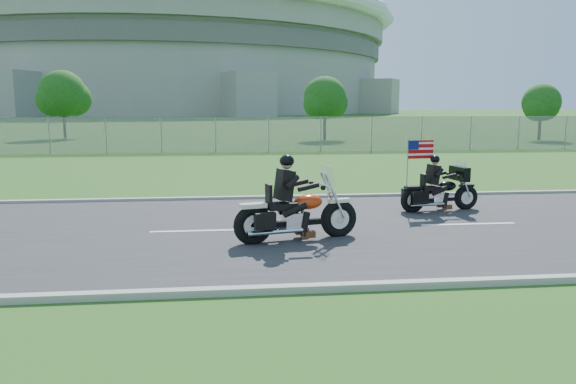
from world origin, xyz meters
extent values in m
plane|color=#1F4515|center=(0.00, 0.00, 0.00)|extent=(420.00, 420.00, 0.00)
cube|color=#28282B|center=(0.00, 0.00, 0.02)|extent=(120.00, 8.00, 0.04)
cube|color=#9E9B93|center=(0.00, 4.05, 0.05)|extent=(120.00, 0.18, 0.12)
cube|color=#9E9B93|center=(0.00, -4.05, 0.05)|extent=(120.00, 0.18, 0.12)
cube|color=gray|center=(-5.00, 20.00, 1.00)|extent=(60.00, 0.03, 2.00)
cylinder|color=#A3A099|center=(-20.00, 170.00, 10.00)|extent=(130.00, 130.00, 20.00)
cylinder|color=#605E5B|center=(-20.00, 170.00, 17.00)|extent=(132.00, 132.00, 4.00)
cylinder|color=#A3A099|center=(-20.00, 170.00, 23.00)|extent=(134.00, 134.00, 6.00)
torus|color=white|center=(-20.00, 170.00, 27.00)|extent=(140.40, 140.40, 4.40)
cylinder|color=#382316|center=(6.00, 30.00, 1.26)|extent=(0.22, 0.22, 2.52)
sphere|color=#124614|center=(6.00, 30.00, 3.15)|extent=(3.20, 3.20, 3.20)
sphere|color=#124614|center=(6.64, 30.48, 2.79)|extent=(2.40, 2.40, 2.40)
sphere|color=#124614|center=(5.44, 29.60, 2.70)|extent=(2.24, 2.24, 2.24)
cylinder|color=#382316|center=(-14.00, 34.00, 1.40)|extent=(0.22, 0.22, 2.80)
sphere|color=#124614|center=(-14.00, 34.00, 3.50)|extent=(3.60, 3.60, 3.60)
sphere|color=#124614|center=(-13.28, 34.54, 3.10)|extent=(2.70, 2.70, 2.70)
sphere|color=#124614|center=(-14.63, 33.55, 3.00)|extent=(2.52, 2.52, 2.52)
cylinder|color=#382316|center=(22.00, 28.00, 1.12)|extent=(0.22, 0.22, 2.24)
sphere|color=#124614|center=(22.00, 28.00, 2.80)|extent=(2.80, 2.80, 2.80)
sphere|color=#124614|center=(22.56, 28.42, 2.48)|extent=(2.10, 2.10, 2.10)
sphere|color=#124614|center=(21.51, 27.65, 2.40)|extent=(1.96, 1.96, 1.96)
torus|color=black|center=(0.84, -0.78, 0.41)|extent=(0.82, 0.38, 0.80)
torus|color=black|center=(-0.95, -1.22, 0.41)|extent=(0.82, 0.38, 0.80)
ellipsoid|color=red|center=(0.18, -0.94, 0.80)|extent=(0.67, 0.48, 0.30)
cube|color=black|center=(-0.37, -1.08, 0.75)|extent=(0.65, 0.46, 0.13)
cube|color=black|center=(-0.32, -1.06, 1.17)|extent=(0.35, 0.48, 0.59)
sphere|color=black|center=(-0.26, -1.05, 1.64)|extent=(0.35, 0.35, 0.29)
cube|color=silver|center=(0.60, -0.84, 1.31)|extent=(0.16, 0.49, 0.43)
torus|color=black|center=(4.72, 1.79, 0.34)|extent=(0.68, 0.26, 0.66)
torus|color=black|center=(3.22, 1.56, 0.34)|extent=(0.68, 0.26, 0.66)
ellipsoid|color=black|center=(4.16, 1.70, 0.66)|extent=(0.54, 0.36, 0.25)
cube|color=black|center=(3.70, 1.63, 0.63)|extent=(0.53, 0.34, 0.11)
cube|color=black|center=(3.75, 1.64, 0.98)|extent=(0.27, 0.39, 0.49)
sphere|color=black|center=(3.79, 1.65, 1.36)|extent=(0.27, 0.27, 0.24)
cube|color=black|center=(4.50, 1.75, 0.98)|extent=(0.30, 0.74, 0.36)
cube|color=#B70C11|center=(3.45, 1.78, 1.60)|extent=(0.71, 0.13, 0.46)
camera|label=1|loc=(-1.45, -11.93, 2.76)|focal=35.00mm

